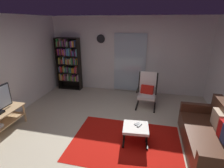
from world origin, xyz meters
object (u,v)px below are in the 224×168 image
Objects in this scene: leather_sofa at (213,138)px; tv_remote at (139,125)px; cell_phone at (137,124)px; bookshelf_near_tv at (69,62)px; ottoman at (136,129)px; wall_clock at (101,39)px; lounge_armchair at (147,89)px.

leather_sofa is 1.41m from tv_remote.
tv_remote reaches higher than cell_phone.
bookshelf_near_tv is 3.84m from tv_remote.
ottoman is 3.55m from wall_clock.
leather_sofa is 1.46m from cell_phone.
lounge_armchair is at bearing 84.93° from ottoman.
bookshelf_near_tv is 6.48× the size of wall_clock.
leather_sofa is at bearing 39.61° from cell_phone.
wall_clock reaches higher than cell_phone.
cell_phone is at bearing -42.55° from bookshelf_near_tv.
ottoman is at bearing -60.07° from cell_phone.
lounge_armchair is (-1.32, 1.73, 0.22)m from leather_sofa.
bookshelf_near_tv is 13.05× the size of tv_remote.
bookshelf_near_tv is 1.84× the size of lounge_armchair.
leather_sofa is at bearing -31.44° from bookshelf_near_tv.
bookshelf_near_tv is at bearing -170.91° from wall_clock.
lounge_armchair is at bearing 115.23° from tv_remote.
lounge_armchair is 1.69m from cell_phone.
tv_remote is (2.79, -2.56, -0.64)m from bookshelf_near_tv.
wall_clock is (1.18, 0.19, 0.83)m from bookshelf_near_tv.
lounge_armchair is 1.80m from ottoman.
cell_phone is (-0.05, 0.05, -0.00)m from tv_remote.
leather_sofa is at bearing 28.17° from tv_remote.
leather_sofa is 3.29× the size of ottoman.
lounge_armchair is 7.30× the size of cell_phone.
ottoman is (2.72, -2.61, -0.71)m from bookshelf_near_tv.
ottoman is at bearing -178.12° from leather_sofa.
lounge_armchair is 3.53× the size of wall_clock.
leather_sofa is 13.20× the size of cell_phone.
tv_remote is (0.07, 0.05, 0.08)m from ottoman.
lounge_armchair is (2.88, -0.84, -0.49)m from bookshelf_near_tv.
wall_clock is (-3.01, 2.75, 1.53)m from leather_sofa.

